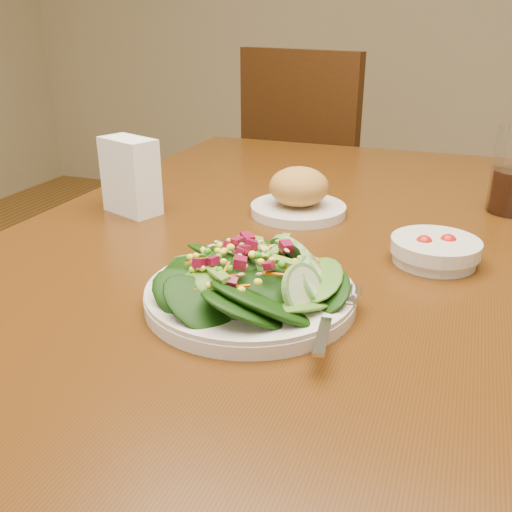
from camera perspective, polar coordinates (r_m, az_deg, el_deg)
name	(u,v)px	position (r m, az deg, el deg)	size (l,w,h in m)	color
dining_table	(290,291)	(0.96, 3.44, -3.53)	(0.90, 1.40, 0.75)	#4A2508
chair_far	(318,189)	(1.99, 6.22, 6.63)	(0.57, 0.58, 0.98)	#331807
salad_plate	(257,284)	(0.68, 0.12, -2.85)	(0.26, 0.26, 0.07)	silver
bread_plate	(299,195)	(1.00, 4.28, 6.06)	(0.17, 0.17, 0.08)	silver
tomato_bowl	(435,250)	(0.84, 17.46, 0.54)	(0.12, 0.12, 0.04)	silver
napkin_holder	(130,174)	(1.03, -12.46, 8.02)	(0.12, 0.09, 0.13)	white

